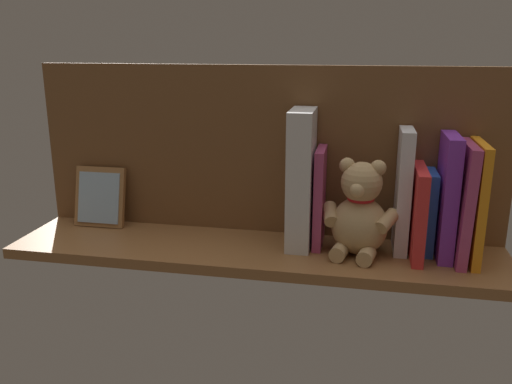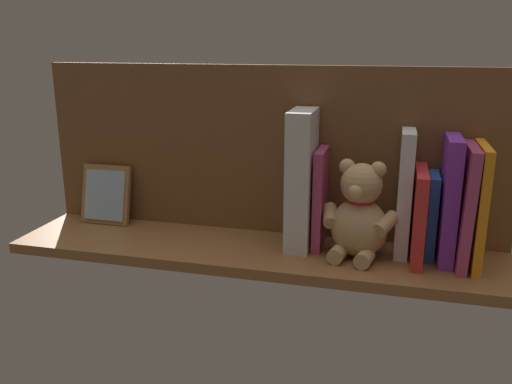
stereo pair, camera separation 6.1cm
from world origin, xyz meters
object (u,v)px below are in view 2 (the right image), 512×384
book_0 (478,206)px  dictionary_thick_white (302,180)px  teddy_bear (359,215)px  picture_frame_leaning (106,195)px

book_0 → dictionary_thick_white: size_ratio=0.82×
teddy_bear → dictionary_thick_white: bearing=-0.1°
teddy_bear → dictionary_thick_white: 13.80cm
book_0 → picture_frame_leaning: book_0 is taller
picture_frame_leaning → dictionary_thick_white: bearing=175.7°
teddy_bear → dictionary_thick_white: dictionary_thick_white is taller
book_0 → dictionary_thick_white: (34.29, -1.10, 2.62)cm
dictionary_thick_white → picture_frame_leaning: 48.41cm
teddy_bear → book_0: bearing=-164.8°
teddy_bear → picture_frame_leaning: size_ratio=1.41×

